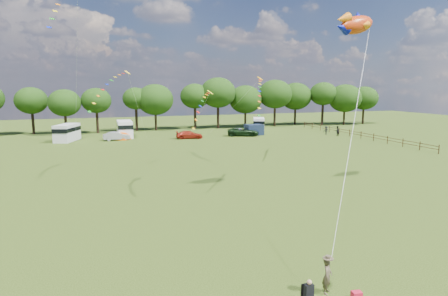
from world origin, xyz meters
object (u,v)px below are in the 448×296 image
object	(u,v)px
fish_kite	(354,25)
walker_b	(326,130)
camp_chair	(308,291)
campervan_d	(259,124)
campervan_b	(67,132)
campervan_c	(125,128)
tent_greyblue	(238,135)
car_d	(243,132)
kite_flyer	(327,276)
car_c	(189,135)
tent_orange	(122,139)
car_b	(117,136)
walker_a	(337,131)

from	to	relation	value
fish_kite	walker_b	distance (m)	39.39
camp_chair	walker_b	distance (m)	54.90
campervan_d	campervan_b	bearing A→B (deg)	118.94
campervan_d	walker_b	size ratio (longest dim) A/B	3.64
camp_chair	walker_b	bearing A→B (deg)	52.74
campervan_c	campervan_d	world-z (taller)	campervan_c
tent_greyblue	car_d	bearing A→B (deg)	-79.65
kite_flyer	car_c	bearing A→B (deg)	40.15
car_c	campervan_b	world-z (taller)	campervan_b
camp_chair	fish_kite	world-z (taller)	fish_kite
tent_greyblue	fish_kite	xyz separation A→B (m)	(-4.28, -36.82, 13.12)
car_d	campervan_b	size ratio (longest dim) A/B	0.95
kite_flyer	fish_kite	world-z (taller)	fish_kite
car_c	walker_b	xyz separation A→B (m)	(24.33, -2.51, 0.11)
tent_orange	kite_flyer	xyz separation A→B (m)	(5.38, -49.98, 0.73)
kite_flyer	camp_chair	xyz separation A→B (m)	(-1.28, -0.67, -0.05)
campervan_b	tent_greyblue	xyz separation A→B (m)	(28.11, -1.00, -1.40)
car_b	kite_flyer	size ratio (longest dim) A/B	2.57
campervan_b	tent_orange	xyz separation A→B (m)	(8.26, -0.62, -1.40)
campervan_d	walker_b	bearing A→B (deg)	-114.69
car_d	campervan_b	distance (m)	28.60
car_d	camp_chair	world-z (taller)	car_d
car_b	tent_greyblue	world-z (taller)	car_b
kite_flyer	walker_b	world-z (taller)	kite_flyer
campervan_d	tent_orange	world-z (taller)	campervan_d
campervan_b	walker_b	size ratio (longest dim) A/B	3.94
campervan_b	campervan_c	size ratio (longest dim) A/B	1.04
walker_b	campervan_d	bearing A→B (deg)	-39.86
walker_a	camp_chair	bearing A→B (deg)	48.71
car_c	campervan_d	bearing A→B (deg)	-57.17
camp_chair	campervan_b	bearing A→B (deg)	100.37
tent_greyblue	walker_b	xyz separation A→B (m)	(15.01, -4.79, 0.72)
campervan_c	walker_b	xyz separation A→B (m)	(34.24, -7.65, -0.74)
camp_chair	tent_orange	bearing A→B (deg)	91.45
campervan_c	car_d	bearing A→B (deg)	-103.42
kite_flyer	walker_b	size ratio (longest dim) A/B	1.01
tent_orange	tent_greyblue	xyz separation A→B (m)	(19.85, -0.38, -0.00)
campervan_d	fish_kite	bearing A→B (deg)	-171.46
tent_greyblue	camp_chair	xyz separation A→B (m)	(-15.76, -50.27, 0.68)
car_b	kite_flyer	bearing A→B (deg)	-176.42
tent_greyblue	fish_kite	bearing A→B (deg)	-96.63
campervan_d	camp_chair	distance (m)	59.27
camp_chair	walker_b	size ratio (longest dim) A/B	0.79
camp_chair	fish_kite	bearing A→B (deg)	46.34
kite_flyer	campervan_b	bearing A→B (deg)	61.45
car_c	campervan_c	bearing A→B (deg)	70.82
kite_flyer	walker_a	size ratio (longest dim) A/B	0.89
car_b	campervan_d	bearing A→B (deg)	-82.55
car_b	car_c	bearing A→B (deg)	-102.55
tent_orange	car_c	bearing A→B (deg)	-14.19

